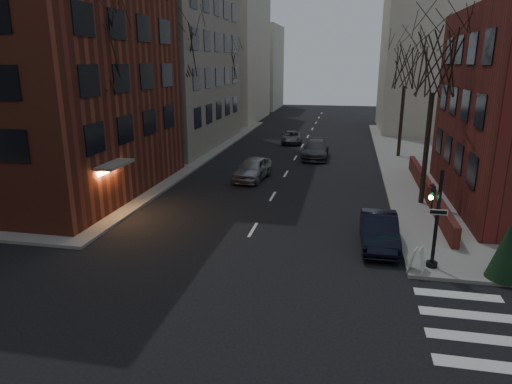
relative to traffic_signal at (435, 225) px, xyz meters
The scene contains 20 objects.
sidewalk_far_left 42.53m from the traffic_signal, 150.37° to the left, with size 44.00×44.00×0.15m, color gray.
building_left_brick 25.61m from the traffic_signal, 162.24° to the left, with size 15.00×15.00×18.00m, color maroon.
low_wall_right 10.18m from the traffic_signal, 82.24° to the left, with size 0.35×16.00×1.00m, color maroon.
building_distant_la 51.89m from the traffic_signal, 116.50° to the left, with size 14.00×16.00×18.00m, color beige.
building_distant_ra 42.05m from the traffic_signal, 80.23° to the left, with size 14.00×14.00×16.00m, color beige.
building_distant_lb 66.59m from the traffic_signal, 108.38° to the left, with size 10.00×12.00×14.00m, color beige.
traffic_signal is the anchor object (origin of this frame).
tree_left_a 18.66m from the traffic_signal, 163.35° to the left, with size 4.18×4.18×10.26m.
tree_left_b 24.87m from the traffic_signal, 134.54° to the left, with size 4.40×4.40×10.80m.
tree_left_c 35.76m from the traffic_signal, 118.36° to the left, with size 3.96×3.96×9.72m.
tree_right_a 10.92m from the traffic_signal, 84.53° to the left, with size 3.96×3.96×9.72m.
tree_right_b 23.71m from the traffic_signal, 87.85° to the left, with size 3.74×3.74×9.18m.
streetlamp_near 20.86m from the traffic_signal, 141.13° to the left, with size 0.36×0.36×6.28m.
streetlamp_far 36.81m from the traffic_signal, 116.06° to the left, with size 0.36×0.36×6.28m.
parked_sedan 3.10m from the traffic_signal, 131.74° to the left, with size 1.56×4.49×1.48m, color black.
car_lane_silver 16.36m from the traffic_signal, 127.88° to the left, with size 1.86×4.63×1.58m, color #929297.
car_lane_gray 22.16m from the traffic_signal, 106.31° to the left, with size 2.13×5.25×1.52m, color #434348.
car_lane_far 29.80m from the traffic_signal, 108.02° to the left, with size 1.99×4.32×1.20m, color #3F3F44.
sandwich_board 1.50m from the traffic_signal, 139.85° to the right, with size 0.42×0.59×0.95m, color white.
evergreen_shrub 2.69m from the traffic_signal, 10.93° to the right, with size 1.31×1.31×2.18m, color black.
Camera 1 is at (4.41, -8.91, 8.12)m, focal length 32.00 mm.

